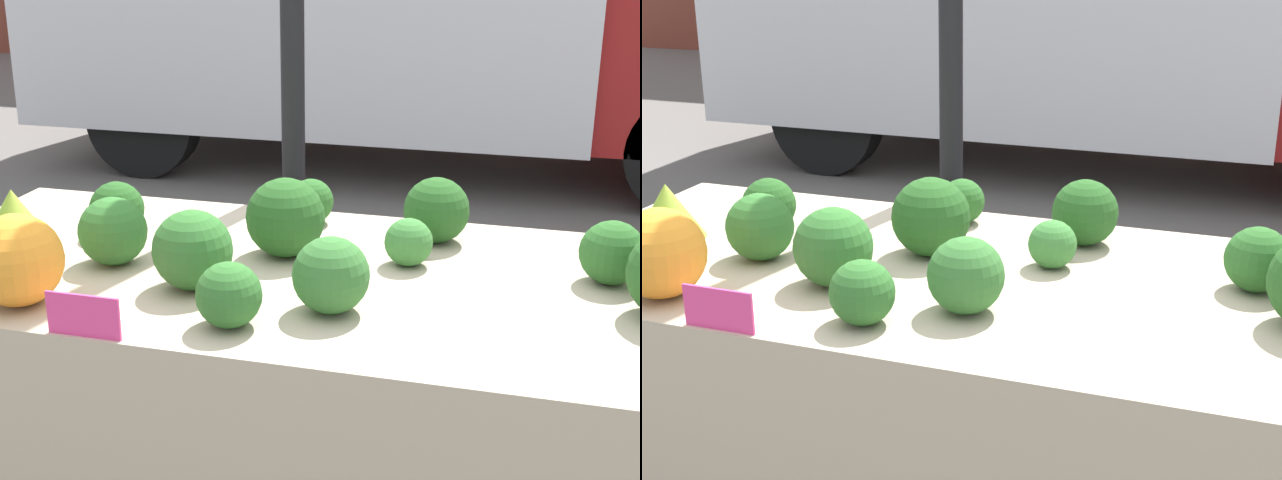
{
  "view_description": "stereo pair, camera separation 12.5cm",
  "coord_description": "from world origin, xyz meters",
  "views": [
    {
      "loc": [
        0.5,
        -1.82,
        1.63
      ],
      "look_at": [
        0.0,
        0.0,
        0.96
      ],
      "focal_mm": 50.0,
      "sensor_mm": 36.0,
      "label": 1
    },
    {
      "loc": [
        0.62,
        -1.78,
        1.63
      ],
      "look_at": [
        0.0,
        0.0,
        0.96
      ],
      "focal_mm": 50.0,
      "sensor_mm": 36.0,
      "label": 2
    }
  ],
  "objects": [
    {
      "name": "broccoli_head_11",
      "position": [
        -0.12,
        0.35,
        0.94
      ],
      "size": [
        0.12,
        0.12,
        0.12
      ],
      "color": "#285B23",
      "rests_on": "market_table"
    },
    {
      "name": "broccoli_head_1",
      "position": [
        0.22,
        0.29,
        0.96
      ],
      "size": [
        0.16,
        0.16,
        0.16
      ],
      "color": "#23511E",
      "rests_on": "market_table"
    },
    {
      "name": "broccoli_head_9",
      "position": [
        -0.24,
        -0.16,
        0.97
      ],
      "size": [
        0.18,
        0.18,
        0.18
      ],
      "color": "#2D6628",
      "rests_on": "market_table"
    },
    {
      "name": "broccoli_head_2",
      "position": [
        0.63,
        0.11,
        0.95
      ],
      "size": [
        0.14,
        0.14,
        0.14
      ],
      "color": "#285B23",
      "rests_on": "market_table"
    },
    {
      "name": "broccoli_head_12",
      "position": [
        -0.11,
        0.09,
        0.97
      ],
      "size": [
        0.19,
        0.19,
        0.19
      ],
      "color": "#23511E",
      "rests_on": "market_table"
    },
    {
      "name": "broccoli_head_3",
      "position": [
        0.08,
        -0.2,
        0.96
      ],
      "size": [
        0.16,
        0.16,
        0.16
      ],
      "color": "#336B2D",
      "rests_on": "market_table"
    },
    {
      "name": "broccoli_head_6",
      "position": [
        -0.1,
        -0.32,
        0.95
      ],
      "size": [
        0.13,
        0.13,
        0.13
      ],
      "color": "#2D6628",
      "rests_on": "market_table"
    },
    {
      "name": "price_sign",
      "position": [
        -0.35,
        -0.44,
        0.92
      ],
      "size": [
        0.15,
        0.01,
        0.09
      ],
      "color": "#E53D84",
      "rests_on": "market_table"
    },
    {
      "name": "tent_pole",
      "position": [
        -0.26,
        0.66,
        1.37
      ],
      "size": [
        0.07,
        0.07,
        2.75
      ],
      "color": "black",
      "rests_on": "ground_plane"
    },
    {
      "name": "orange_cauliflower",
      "position": [
        -0.56,
        -0.33,
        0.98
      ],
      "size": [
        0.19,
        0.19,
        0.19
      ],
      "color": "orange",
      "rests_on": "market_table"
    },
    {
      "name": "broccoli_head_4",
      "position": [
        -0.48,
        -0.07,
        0.96
      ],
      "size": [
        0.16,
        0.16,
        0.16
      ],
      "color": "#2D6628",
      "rests_on": "market_table"
    },
    {
      "name": "market_table",
      "position": [
        0.0,
        -0.07,
        0.77
      ],
      "size": [
        2.01,
        0.91,
        0.88
      ],
      "color": "tan",
      "rests_on": "ground_plane"
    },
    {
      "name": "broccoli_head_10",
      "position": [
        -0.57,
        0.12,
        0.95
      ],
      "size": [
        0.14,
        0.14,
        0.14
      ],
      "color": "#23511E",
      "rests_on": "market_table"
    },
    {
      "name": "broccoli_head_5",
      "position": [
        0.18,
        0.1,
        0.94
      ],
      "size": [
        0.11,
        0.11,
        0.11
      ],
      "color": "#387533",
      "rests_on": "market_table"
    },
    {
      "name": "romanesco_head",
      "position": [
        -0.78,
        -0.01,
        0.95
      ],
      "size": [
        0.18,
        0.18,
        0.14
      ],
      "color": "#93B238",
      "rests_on": "market_table"
    }
  ]
}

